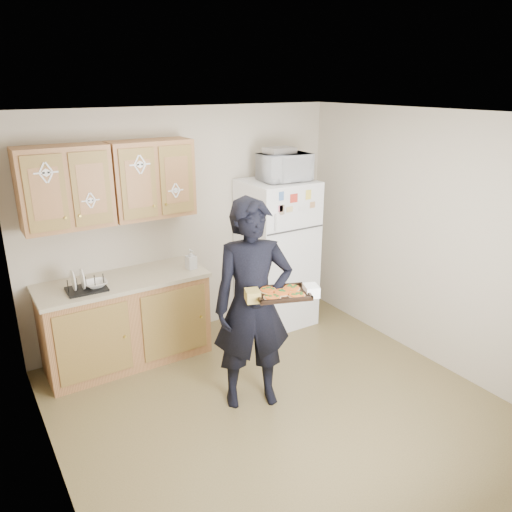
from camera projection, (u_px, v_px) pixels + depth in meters
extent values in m
plane|color=brown|center=(278.00, 407.00, 4.42)|extent=(3.60, 3.60, 0.00)
plane|color=silver|center=(283.00, 115.00, 3.60)|extent=(3.60, 3.60, 0.00)
cube|color=#BAAD96|center=(186.00, 225.00, 5.45)|extent=(3.60, 0.04, 2.50)
cube|color=#BAAD96|center=(479.00, 385.00, 2.57)|extent=(3.60, 0.04, 2.50)
cube|color=#BAAD96|center=(43.00, 332.00, 3.11)|extent=(0.04, 3.60, 2.50)
cube|color=#BAAD96|center=(430.00, 240.00, 4.91)|extent=(0.04, 3.60, 2.50)
cube|color=white|center=(277.00, 254.00, 5.76)|extent=(0.75, 0.70, 1.70)
cube|color=brown|center=(126.00, 322.00, 5.04)|extent=(1.60, 0.60, 0.86)
cube|color=#B5A78B|center=(122.00, 281.00, 4.89)|extent=(1.64, 0.64, 0.04)
cube|color=brown|center=(65.00, 188.00, 4.48)|extent=(0.80, 0.33, 0.75)
cube|color=brown|center=(151.00, 179.00, 4.90)|extent=(0.80, 0.33, 0.75)
cube|color=#CC9048|center=(298.00, 292.00, 6.44)|extent=(0.20, 0.07, 0.32)
imported|color=black|center=(253.00, 306.00, 4.23)|extent=(0.79, 0.65, 1.86)
cube|color=black|center=(282.00, 294.00, 3.99)|extent=(0.51, 0.44, 0.04)
cylinder|color=orange|center=(272.00, 297.00, 3.90)|extent=(0.14, 0.14, 0.02)
cylinder|color=orange|center=(297.00, 295.00, 3.94)|extent=(0.14, 0.14, 0.02)
cylinder|color=orange|center=(268.00, 290.00, 4.03)|extent=(0.14, 0.14, 0.02)
cylinder|color=orange|center=(292.00, 288.00, 4.07)|extent=(0.14, 0.14, 0.02)
cylinder|color=orange|center=(282.00, 292.00, 3.99)|extent=(0.14, 0.14, 0.02)
imported|color=white|center=(285.00, 167.00, 5.42)|extent=(0.55, 0.39, 0.30)
cube|color=silver|center=(280.00, 150.00, 5.36)|extent=(0.32, 0.23, 0.07)
cube|color=black|center=(86.00, 283.00, 4.60)|extent=(0.36, 0.28, 0.14)
imported|color=silver|center=(96.00, 284.00, 4.65)|extent=(0.22, 0.22, 0.05)
imported|color=white|center=(191.00, 259.00, 5.12)|extent=(0.10, 0.10, 0.21)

